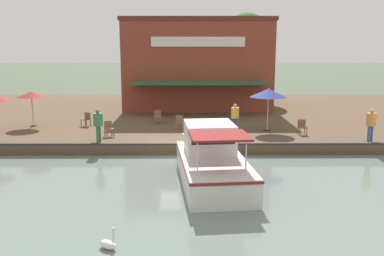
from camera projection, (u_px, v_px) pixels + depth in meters
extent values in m
plane|color=#4C5B47|center=(184.00, 157.00, 21.73)|extent=(220.00, 220.00, 0.00)
cube|color=brown|center=(186.00, 115.00, 32.46)|extent=(22.00, 56.00, 0.60)
cube|color=#2D2D33|center=(184.00, 144.00, 21.70)|extent=(0.20, 50.40, 0.10)
cube|color=brown|center=(197.00, 65.00, 34.63)|extent=(7.06, 11.29, 6.71)
cube|color=#5C271C|center=(197.00, 21.00, 33.95)|extent=(7.20, 11.52, 0.30)
cube|color=#235633|center=(198.00, 83.00, 30.49)|extent=(1.80, 9.60, 0.16)
cube|color=silver|center=(198.00, 42.00, 30.77)|extent=(0.08, 6.78, 0.70)
cylinder|color=#B7B7B7|center=(32.00, 110.00, 26.49)|extent=(0.06, 0.06, 2.04)
cylinder|color=#2D2D33|center=(34.00, 126.00, 26.69)|extent=(0.36, 0.36, 0.06)
cone|color=maroon|center=(31.00, 94.00, 26.31)|extent=(1.83, 1.83, 0.33)
cone|color=white|center=(31.00, 94.00, 26.30)|extent=(1.14, 1.14, 0.26)
sphere|color=white|center=(31.00, 92.00, 26.28)|extent=(0.08, 0.08, 0.08)
cylinder|color=#B7B7B7|center=(268.00, 111.00, 25.05)|extent=(0.06, 0.06, 2.31)
cylinder|color=#2D2D33|center=(267.00, 130.00, 25.26)|extent=(0.36, 0.36, 0.06)
cone|color=navy|center=(268.00, 93.00, 24.84)|extent=(2.13, 2.13, 0.47)
cone|color=white|center=(268.00, 93.00, 24.83)|extent=(1.32, 1.32, 0.37)
sphere|color=white|center=(269.00, 89.00, 24.79)|extent=(0.08, 0.08, 0.08)
cube|color=brown|center=(114.00, 133.00, 23.59)|extent=(0.05, 0.05, 0.42)
cube|color=brown|center=(107.00, 134.00, 23.41)|extent=(0.05, 0.05, 0.42)
cube|color=brown|center=(112.00, 132.00, 23.94)|extent=(0.05, 0.05, 0.42)
cube|color=brown|center=(105.00, 132.00, 23.75)|extent=(0.05, 0.05, 0.42)
cube|color=brown|center=(109.00, 129.00, 23.63)|extent=(0.59, 0.59, 0.05)
cube|color=brown|center=(108.00, 124.00, 23.76)|extent=(0.24, 0.41, 0.40)
cube|color=brown|center=(307.00, 132.00, 23.92)|extent=(0.04, 0.04, 0.42)
cube|color=brown|center=(300.00, 132.00, 23.91)|extent=(0.04, 0.04, 0.42)
cube|color=brown|center=(305.00, 130.00, 24.31)|extent=(0.04, 0.04, 0.42)
cube|color=brown|center=(298.00, 130.00, 24.30)|extent=(0.04, 0.04, 0.42)
cube|color=brown|center=(302.00, 127.00, 24.07)|extent=(0.45, 0.45, 0.05)
cube|color=brown|center=(302.00, 123.00, 24.22)|extent=(0.05, 0.44, 0.40)
cube|color=brown|center=(86.00, 124.00, 26.35)|extent=(0.05, 0.05, 0.42)
cube|color=brown|center=(81.00, 123.00, 26.52)|extent=(0.05, 0.05, 0.42)
cube|color=brown|center=(90.00, 123.00, 26.70)|extent=(0.05, 0.05, 0.42)
cube|color=brown|center=(85.00, 122.00, 26.87)|extent=(0.05, 0.05, 0.42)
cube|color=brown|center=(86.00, 119.00, 26.57)|extent=(0.59, 0.59, 0.05)
cube|color=brown|center=(88.00, 115.00, 26.70)|extent=(0.23, 0.41, 0.40)
cube|color=brown|center=(183.00, 127.00, 25.32)|extent=(0.04, 0.04, 0.42)
cube|color=brown|center=(176.00, 127.00, 25.30)|extent=(0.04, 0.04, 0.42)
cube|color=brown|center=(183.00, 126.00, 25.71)|extent=(0.04, 0.04, 0.42)
cube|color=brown|center=(176.00, 126.00, 25.69)|extent=(0.04, 0.04, 0.42)
cube|color=brown|center=(179.00, 123.00, 25.46)|extent=(0.46, 0.46, 0.05)
cube|color=brown|center=(179.00, 118.00, 25.62)|extent=(0.06, 0.44, 0.40)
cube|color=brown|center=(161.00, 121.00, 27.36)|extent=(0.05, 0.05, 0.42)
cube|color=brown|center=(155.00, 121.00, 27.30)|extent=(0.05, 0.05, 0.42)
cube|color=brown|center=(161.00, 120.00, 27.75)|extent=(0.05, 0.05, 0.42)
cube|color=brown|center=(155.00, 120.00, 27.69)|extent=(0.05, 0.05, 0.42)
cube|color=brown|center=(158.00, 117.00, 27.49)|extent=(0.50, 0.50, 0.05)
cube|color=brown|center=(158.00, 113.00, 27.64)|extent=(0.10, 0.44, 0.40)
cylinder|color=#337547|center=(97.00, 134.00, 22.29)|extent=(0.13, 0.13, 0.84)
cylinder|color=#337547|center=(100.00, 134.00, 22.43)|extent=(0.13, 0.13, 0.84)
cylinder|color=#337547|center=(98.00, 120.00, 22.22)|extent=(0.49, 0.49, 0.67)
sphere|color=#9E7051|center=(98.00, 111.00, 22.13)|extent=(0.23, 0.23, 0.23)
cylinder|color=#2D5193|center=(369.00, 134.00, 22.39)|extent=(0.13, 0.13, 0.84)
cylinder|color=#2D5193|center=(372.00, 134.00, 22.42)|extent=(0.13, 0.13, 0.84)
cylinder|color=orange|center=(371.00, 119.00, 22.26)|extent=(0.49, 0.49, 0.67)
sphere|color=tan|center=(372.00, 111.00, 22.17)|extent=(0.23, 0.23, 0.23)
cylinder|color=#2D5193|center=(236.00, 125.00, 24.98)|extent=(0.13, 0.13, 0.80)
cylinder|color=#2D5193|center=(234.00, 125.00, 24.92)|extent=(0.13, 0.13, 0.80)
cylinder|color=gold|center=(235.00, 113.00, 24.81)|extent=(0.46, 0.46, 0.63)
sphere|color=tan|center=(235.00, 106.00, 24.73)|extent=(0.22, 0.22, 0.22)
cube|color=silver|center=(213.00, 170.00, 17.32)|extent=(6.32, 3.09, 1.06)
ellipsoid|color=silver|center=(203.00, 152.00, 20.29)|extent=(2.38, 2.58, 1.06)
cube|color=maroon|center=(213.00, 160.00, 17.23)|extent=(6.39, 3.13, 0.10)
cube|color=white|center=(209.00, 137.00, 18.15)|extent=(2.40, 2.21, 1.23)
cube|color=black|center=(213.00, 139.00, 17.05)|extent=(0.23, 1.75, 0.43)
cube|color=maroon|center=(219.00, 136.00, 15.58)|extent=(2.11, 2.30, 0.08)
cylinder|color=silver|center=(246.00, 155.00, 15.23)|extent=(0.05, 0.05, 1.22)
cylinder|color=silver|center=(197.00, 157.00, 15.05)|extent=(0.05, 0.05, 1.22)
cylinder|color=silver|center=(203.00, 134.00, 20.38)|extent=(0.24, 2.00, 0.04)
ellipsoid|color=white|center=(108.00, 245.00, 11.79)|extent=(0.54, 0.62, 0.24)
cylinder|color=white|center=(113.00, 236.00, 11.62)|extent=(0.07, 0.07, 0.40)
sphere|color=white|center=(113.00, 229.00, 11.57)|extent=(0.10, 0.10, 0.10)
cone|color=orange|center=(115.00, 230.00, 11.53)|extent=(0.07, 0.07, 0.04)
cylinder|color=brown|center=(246.00, 80.00, 38.59)|extent=(0.37, 0.37, 3.71)
sphere|color=#2D6028|center=(247.00, 39.00, 37.90)|extent=(4.62, 4.62, 4.62)
sphere|color=#2D6028|center=(240.00, 45.00, 37.07)|extent=(3.23, 3.23, 3.23)
cylinder|color=brown|center=(192.00, 86.00, 37.83)|extent=(0.37, 0.37, 2.73)
sphere|color=#387033|center=(192.00, 49.00, 37.21)|extent=(4.93, 4.93, 4.93)
sphere|color=#387033|center=(183.00, 55.00, 36.33)|extent=(3.45, 3.45, 3.45)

